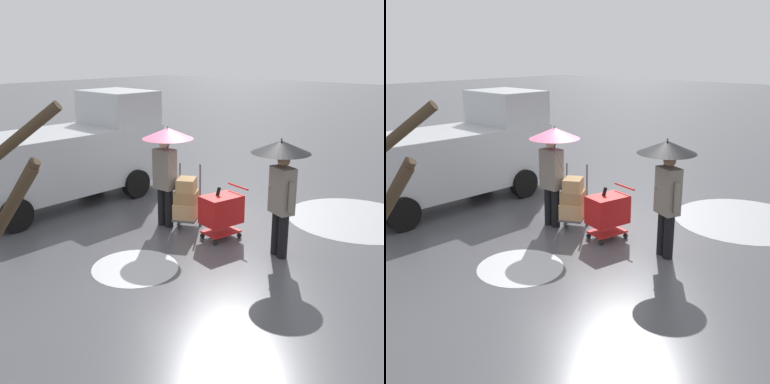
# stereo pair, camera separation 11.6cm
# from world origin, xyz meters

# --- Properties ---
(ground_plane) EXTENTS (90.00, 90.00, 0.00)m
(ground_plane) POSITION_xyz_m (0.00, 0.00, 0.00)
(ground_plane) COLOR #4C4C51
(slush_patch_near_cluster) EXTENTS (2.97, 2.97, 0.01)m
(slush_patch_near_cluster) POSITION_xyz_m (-2.18, -2.51, 0.00)
(slush_patch_near_cluster) COLOR #999BA0
(slush_patch_near_cluster) RESTS_ON ground
(slush_patch_mid_street) EXTENTS (1.49, 1.49, 0.01)m
(slush_patch_mid_street) POSITION_xyz_m (-0.35, 2.37, 0.00)
(slush_patch_mid_street) COLOR silver
(slush_patch_mid_street) RESTS_ON ground
(cargo_van_parked_right) EXTENTS (2.32, 5.40, 2.60)m
(cargo_van_parked_right) POSITION_xyz_m (3.67, 0.95, 1.18)
(cargo_van_parked_right) COLOR #B7BABF
(cargo_van_parked_right) RESTS_ON ground
(shopping_cart_vendor) EXTENTS (0.72, 0.92, 1.04)m
(shopping_cart_vendor) POSITION_xyz_m (-0.63, 0.34, 0.57)
(shopping_cart_vendor) COLOR red
(shopping_cart_vendor) RESTS_ON ground
(hand_dolly_boxes) EXTENTS (0.77, 0.85, 1.32)m
(hand_dolly_boxes) POSITION_xyz_m (0.29, 0.34, 0.59)
(hand_dolly_boxes) COLOR #515156
(hand_dolly_boxes) RESTS_ON ground
(pedestrian_pink_side) EXTENTS (1.04, 1.04, 2.15)m
(pedestrian_pink_side) POSITION_xyz_m (-1.88, 0.27, 1.58)
(pedestrian_pink_side) COLOR black
(pedestrian_pink_side) RESTS_ON ground
(pedestrian_black_side) EXTENTS (1.04, 1.04, 2.15)m
(pedestrian_black_side) POSITION_xyz_m (0.62, 0.57, 1.58)
(pedestrian_black_side) COLOR black
(pedestrian_black_side) RESTS_ON ground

